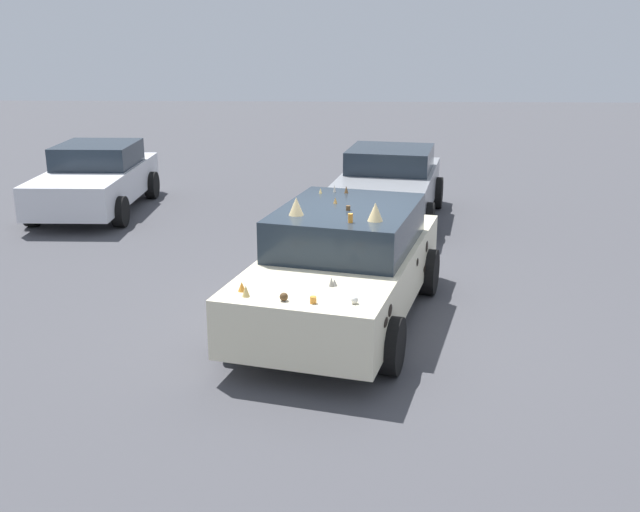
% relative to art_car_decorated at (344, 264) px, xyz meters
% --- Properties ---
extents(ground_plane, '(60.00, 60.00, 0.00)m').
position_rel_art_car_decorated_xyz_m(ground_plane, '(-0.05, 0.01, -0.77)').
color(ground_plane, '#47474C').
extents(art_car_decorated, '(4.76, 2.91, 1.74)m').
position_rel_art_car_decorated_xyz_m(art_car_decorated, '(0.00, 0.00, 0.00)').
color(art_car_decorated, beige).
rests_on(art_car_decorated, ground).
extents(parked_sedan_behind_left, '(4.19, 2.58, 1.43)m').
position_rel_art_car_decorated_xyz_m(parked_sedan_behind_left, '(5.46, -0.88, -0.05)').
color(parked_sedan_behind_left, gray).
rests_on(parked_sedan_behind_left, ground).
extents(parked_sedan_row_back_center, '(4.11, 1.98, 1.39)m').
position_rel_art_car_decorated_xyz_m(parked_sedan_row_back_center, '(5.99, 5.27, -0.08)').
color(parked_sedan_row_back_center, silver).
rests_on(parked_sedan_row_back_center, ground).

